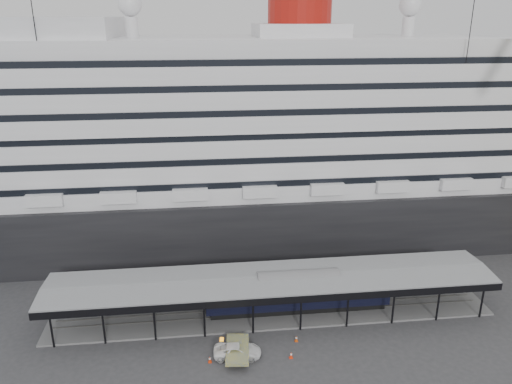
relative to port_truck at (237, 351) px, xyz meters
The scene contains 8 objects.
ground 6.12m from the port_truck, 32.50° to the left, with size 200.00×200.00×0.00m, color #343436.
cruise_ship 39.75m from the port_truck, 81.66° to the left, with size 130.00×30.00×43.90m.
platform_canopy 9.86m from the port_truck, 58.21° to the left, with size 56.00×9.18×5.30m.
port_truck is the anchor object (origin of this frame).
pullman_carriage 12.00m from the port_truck, 44.35° to the left, with size 23.51×3.29×23.07m.
traffic_cone_left 3.19m from the port_truck, 168.35° to the right, with size 0.40×0.40×0.77m.
traffic_cone_mid 6.00m from the port_truck, ahead, with size 0.44×0.44×0.78m.
traffic_cone_right 7.35m from the port_truck, 15.41° to the left, with size 0.39×0.39×0.76m.
Camera 1 is at (-8.50, -49.70, 36.00)m, focal length 35.00 mm.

